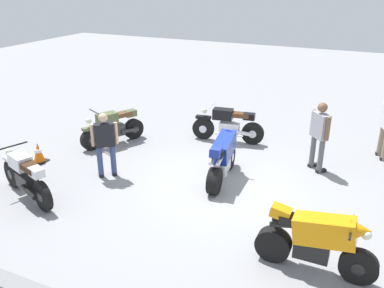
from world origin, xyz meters
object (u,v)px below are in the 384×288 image
(motorcycle_orange_sportbike, at_px, (317,240))
(person_in_gray_shirt, at_px, (319,132))
(person_in_black_shirt, at_px, (105,142))
(motorcycle_olive_vintage, at_px, (113,128))
(motorcycle_silver_cruiser, at_px, (26,176))
(motorcycle_black_cruiser, at_px, (228,125))
(motorcycle_blue_sportbike, at_px, (223,157))
(traffic_cone, at_px, (38,153))

(motorcycle_orange_sportbike, height_order, person_in_gray_shirt, person_in_gray_shirt)
(person_in_black_shirt, height_order, person_in_gray_shirt, person_in_gray_shirt)
(motorcycle_olive_vintage, xyz_separation_m, person_in_black_shirt, (-1.03, 1.75, 0.40))
(motorcycle_silver_cruiser, bearing_deg, person_in_gray_shirt, -123.55)
(motorcycle_black_cruiser, height_order, person_in_black_shirt, person_in_black_shirt)
(motorcycle_blue_sportbike, bearing_deg, motorcycle_silver_cruiser, 120.48)
(person_in_gray_shirt, bearing_deg, traffic_cone, 158.17)
(motorcycle_silver_cruiser, relative_size, person_in_gray_shirt, 1.15)
(motorcycle_orange_sportbike, distance_m, motorcycle_silver_cruiser, 6.03)
(motorcycle_silver_cruiser, bearing_deg, person_in_black_shirt, -101.06)
(motorcycle_orange_sportbike, bearing_deg, motorcycle_olive_vintage, 152.91)
(person_in_gray_shirt, bearing_deg, motorcycle_olive_vintage, 144.32)
(motorcycle_blue_sportbike, height_order, traffic_cone, motorcycle_blue_sportbike)
(motorcycle_olive_vintage, bearing_deg, traffic_cone, -3.45)
(motorcycle_black_cruiser, bearing_deg, person_in_black_shirt, 52.19)
(motorcycle_blue_sportbike, relative_size, person_in_gray_shirt, 1.13)
(motorcycle_olive_vintage, xyz_separation_m, traffic_cone, (1.06, 1.83, -0.23))
(motorcycle_black_cruiser, xyz_separation_m, motorcycle_orange_sportbike, (-3.21, 4.70, 0.07))
(motorcycle_olive_vintage, distance_m, person_in_black_shirt, 2.08)
(person_in_black_shirt, bearing_deg, person_in_gray_shirt, -102.14)
(motorcycle_olive_vintage, bearing_deg, motorcycle_blue_sportbike, 104.51)
(motorcycle_blue_sportbike, bearing_deg, motorcycle_olive_vintage, 72.38)
(motorcycle_orange_sportbike, bearing_deg, motorcycle_black_cruiser, 124.65)
(motorcycle_olive_vintage, bearing_deg, motorcycle_orange_sportbike, 89.18)
(motorcycle_blue_sportbike, bearing_deg, traffic_cone, 97.24)
(motorcycle_silver_cruiser, distance_m, person_in_black_shirt, 1.88)
(motorcycle_black_cruiser, xyz_separation_m, person_in_gray_shirt, (-2.62, 0.85, 0.48))
(person_in_gray_shirt, relative_size, traffic_cone, 3.28)
(motorcycle_orange_sportbike, distance_m, motorcycle_olive_vintage, 6.88)
(motorcycle_silver_cruiser, bearing_deg, motorcycle_blue_sportbike, -123.97)
(motorcycle_silver_cruiser, height_order, traffic_cone, motorcycle_silver_cruiser)
(motorcycle_orange_sportbike, relative_size, traffic_cone, 3.68)
(motorcycle_black_cruiser, relative_size, motorcycle_orange_sportbike, 1.07)
(person_in_black_shirt, relative_size, person_in_gray_shirt, 0.91)
(motorcycle_orange_sportbike, xyz_separation_m, person_in_gray_shirt, (0.59, -3.85, 0.41))
(motorcycle_blue_sportbike, distance_m, motorcycle_orange_sportbike, 3.46)
(person_in_gray_shirt, bearing_deg, motorcycle_blue_sportbike, 174.48)
(motorcycle_silver_cruiser, height_order, person_in_black_shirt, person_in_black_shirt)
(motorcycle_black_cruiser, xyz_separation_m, motorcycle_olive_vintage, (2.90, 1.53, -0.03))
(motorcycle_olive_vintage, distance_m, traffic_cone, 2.12)
(traffic_cone, bearing_deg, motorcycle_black_cruiser, -139.62)
(motorcycle_black_cruiser, bearing_deg, motorcycle_olive_vintage, 19.65)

